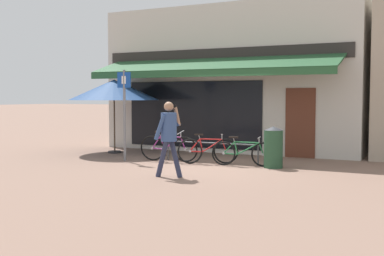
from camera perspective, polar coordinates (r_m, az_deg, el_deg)
The scene contains 10 objects.
ground_plane at distance 12.71m, azimuth 2.08°, elevation -4.60°, with size 160.00×160.00×0.00m, color #846656.
shop_front at distance 17.03m, azimuth 5.26°, elevation 5.70°, with size 8.79×4.56×4.86m.
bike_rack_rail at distance 13.42m, azimuth 2.29°, elevation -2.17°, with size 2.84×0.04×0.57m.
bicycle_purple at distance 13.67m, azimuth -2.82°, elevation -2.36°, with size 1.74×0.52×0.89m.
bicycle_red at distance 13.24m, azimuth 1.88°, elevation -2.64°, with size 1.55×0.86×0.84m.
bicycle_green at distance 12.84m, azimuth 6.08°, elevation -2.94°, with size 1.68×0.56×0.79m.
pedestrian_adult at distance 10.98m, azimuth -2.77°, elevation -0.33°, with size 0.63×0.56×1.74m.
litter_bin at distance 12.62m, azimuth 9.62°, elevation -2.24°, with size 0.50×0.50×1.07m.
parking_sign at distance 13.81m, azimuth -8.02°, elevation 2.62°, with size 0.44×0.07×2.59m.
cafe_parasol at distance 15.88m, azimuth -9.22°, elevation 4.48°, with size 2.94×2.94×2.39m.
Camera 1 is at (5.16, -11.47, 1.85)m, focal length 45.00 mm.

